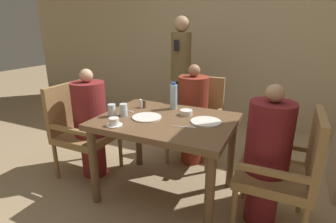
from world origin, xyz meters
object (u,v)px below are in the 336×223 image
at_px(chair_right_side, 287,168).
at_px(glass_tall_mid, 124,110).
at_px(teacup_with_saucer, 114,122).
at_px(diner_in_far_chair, 193,114).
at_px(chair_far_side, 197,116).
at_px(chair_left_side, 80,127).
at_px(bowl_small, 186,113).
at_px(plate_main_right, 206,122).
at_px(glass_tall_near, 112,110).
at_px(plate_main_left, 147,117).
at_px(standing_host, 181,72).
at_px(diner_in_right_chair, 267,156).
at_px(diner_in_left_chair, 91,123).
at_px(water_bottle, 174,96).

distance_m(chair_right_side, glass_tall_mid, 1.36).
distance_m(chair_right_side, teacup_with_saucer, 1.33).
relative_size(diner_in_far_chair, glass_tall_mid, 10.24).
distance_m(chair_far_side, diner_in_far_chair, 0.16).
distance_m(chair_left_side, bowl_small, 1.13).
xyz_separation_m(plate_main_right, teacup_with_saucer, (-0.63, -0.37, 0.02)).
bearing_deg(teacup_with_saucer, glass_tall_near, 130.05).
bearing_deg(plate_main_right, chair_left_side, -177.60).
relative_size(plate_main_left, glass_tall_near, 2.32).
bearing_deg(glass_tall_mid, standing_host, 94.26).
bearing_deg(glass_tall_mid, chair_left_side, 171.77).
relative_size(bowl_small, glass_tall_near, 1.02).
bearing_deg(plate_main_right, diner_in_right_chair, -6.36).
height_order(chair_left_side, glass_tall_mid, chair_left_side).
bearing_deg(diner_in_far_chair, glass_tall_mid, -115.26).
distance_m(diner_in_left_chair, teacup_with_saucer, 0.64).
relative_size(chair_left_side, water_bottle, 3.66).
distance_m(chair_far_side, bowl_small, 0.72).
xyz_separation_m(diner_in_right_chair, teacup_with_saucer, (-1.12, -0.32, 0.19)).
height_order(diner_in_left_chair, standing_host, standing_host).
relative_size(chair_right_side, glass_tall_mid, 8.64).
bearing_deg(standing_host, diner_in_left_chair, -102.84).
height_order(standing_host, plate_main_left, standing_host).
height_order(chair_left_side, water_bottle, water_bottle).
height_order(bowl_small, water_bottle, water_bottle).
height_order(plate_main_right, teacup_with_saucer, teacup_with_saucer).
height_order(diner_in_left_chair, bowl_small, diner_in_left_chair).
xyz_separation_m(diner_in_right_chair, glass_tall_near, (-1.27, -0.14, 0.22)).
bearing_deg(teacup_with_saucer, diner_in_far_chair, 73.33).
bearing_deg(chair_left_side, plate_main_right, 2.40).
distance_m(teacup_with_saucer, glass_tall_near, 0.23).
relative_size(diner_in_left_chair, water_bottle, 4.33).
height_order(chair_right_side, diner_in_right_chair, diner_in_right_chair).
distance_m(plate_main_right, water_bottle, 0.46).
distance_m(teacup_with_saucer, water_bottle, 0.65).
bearing_deg(glass_tall_near, chair_far_side, 65.30).
relative_size(chair_left_side, standing_host, 0.58).
relative_size(diner_in_left_chair, standing_host, 0.69).
distance_m(plate_main_right, glass_tall_mid, 0.71).
bearing_deg(plate_main_right, glass_tall_near, -165.82).
height_order(diner_in_right_chair, plate_main_right, diner_in_right_chair).
bearing_deg(plate_main_right, glass_tall_mid, -168.46).
bearing_deg(bowl_small, glass_tall_near, -151.93).
xyz_separation_m(chair_right_side, glass_tall_mid, (-1.33, -0.09, 0.29)).
bearing_deg(diner_in_left_chair, chair_right_side, 0.00).
height_order(water_bottle, glass_tall_near, water_bottle).
bearing_deg(glass_tall_mid, glass_tall_near, -146.56).
bearing_deg(chair_right_side, chair_far_side, 139.50).
bearing_deg(water_bottle, plate_main_left, -106.38).
bearing_deg(diner_in_left_chair, chair_far_side, 45.13).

